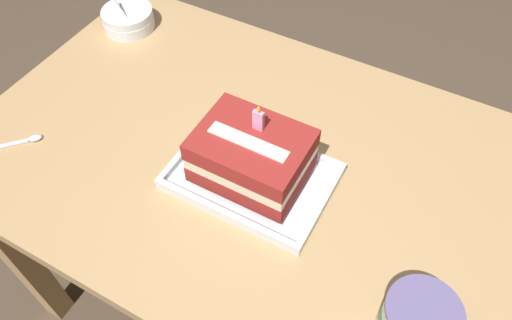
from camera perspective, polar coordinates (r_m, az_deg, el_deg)
name	(u,v)px	position (r m, az deg, el deg)	size (l,w,h in m)	color
ground_plane	(259,301)	(1.63, 0.30, -16.21)	(8.00, 8.00, 0.00)	#4C3D2D
dining_table	(260,189)	(1.07, 0.44, -3.39)	(1.21, 0.76, 0.74)	tan
foil_tray	(252,177)	(0.95, -0.49, -2.03)	(0.31, 0.21, 0.02)	silver
birthday_cake	(252,156)	(0.90, -0.52, 0.52)	(0.20, 0.15, 0.16)	maroon
bowl_stack	(128,19)	(1.33, -14.71, 15.70)	(0.13, 0.13, 0.10)	white
serving_spoon_near_tray	(25,140)	(1.13, -25.40, 2.08)	(0.09, 0.10, 0.01)	silver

